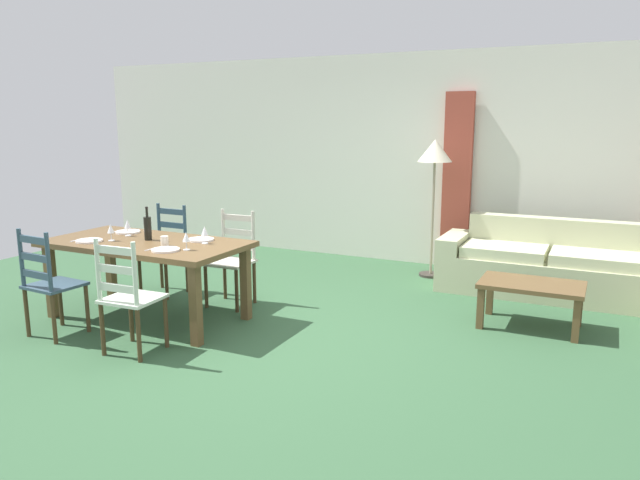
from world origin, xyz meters
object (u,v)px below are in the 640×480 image
wine_bottle (148,228)px  wine_glass_near_left (111,229)px  dining_chair_near_right (128,297)px  dining_chair_far_right (233,259)px  coffee_table (531,290)px  dining_chair_near_left (49,283)px  wine_glass_far_right (205,232)px  wine_glass_far_left (127,225)px  dining_chair_far_left (166,250)px  standing_lamp (435,159)px  dining_table (146,250)px  coffee_cup_primary (165,241)px  couch (549,268)px  wine_glass_near_right (186,238)px

wine_bottle → wine_glass_near_left: 0.34m
dining_chair_near_right → dining_chair_far_right: 1.48m
coffee_table → dining_chair_near_left: bearing=-151.0°
dining_chair_near_left → wine_glass_far_right: (0.99, 0.90, 0.38)m
coffee_table → wine_glass_far_left: bearing=-161.8°
dining_chair_far_left → wine_glass_far_left: dining_chair_far_left is taller
wine_bottle → standing_lamp: standing_lamp is taller
wine_glass_far_left → dining_chair_near_left: bearing=-96.1°
dining_chair_far_right → wine_glass_far_right: dining_chair_far_right is taller
dining_table → wine_glass_far_left: size_ratio=11.80×
dining_table → coffee_cup_primary: coffee_cup_primary is taller
coffee_cup_primary → wine_bottle: bearing=155.5°
wine_glass_near_left → wine_bottle: bearing=33.3°
wine_glass_far_right → wine_glass_far_left: bearing=-178.4°
standing_lamp → dining_chair_far_left: bearing=-141.0°
dining_table → couch: bearing=37.2°
dining_table → wine_glass_far_left: wine_glass_far_left is taller
dining_chair_far_right → couch: (2.87, 1.80, -0.19)m
dining_chair_far_left → coffee_table: bearing=8.4°
wine_glass_far_right → dining_table: bearing=-165.3°
dining_chair_far_right → wine_glass_far_left: size_ratio=5.96×
dining_table → dining_chair_far_right: size_ratio=1.98×
wine_glass_far_left → coffee_table: wine_glass_far_left is taller
dining_table → dining_chair_far_right: (0.47, 0.73, -0.19)m
couch → standing_lamp: (-1.35, 0.18, 1.12)m
wine_glass_near_left → wine_glass_near_right: 0.89m
coffee_table → standing_lamp: size_ratio=0.55×
dining_chair_near_left → wine_bottle: wine_bottle is taller
wine_bottle → wine_glass_far_left: bearing=167.5°
standing_lamp → wine_bottle: bearing=-126.9°
dining_chair_near_right → wine_bottle: 1.02m
dining_chair_far_left → coffee_cup_primary: bearing=-49.6°
coffee_cup_primary → standing_lamp: bearing=59.1°
couch → wine_glass_near_left: bearing=-143.8°
couch → dining_table: bearing=-142.8°
dining_chair_near_right → dining_chair_far_left: bearing=120.6°
dining_chair_near_left → standing_lamp: size_ratio=0.59×
dining_table → wine_glass_far_left: 0.40m
wine_bottle → wine_glass_near_left: wine_bottle is taller
wine_glass_far_right → coffee_table: wine_glass_far_right is taller
wine_glass_near_left → wine_glass_far_left: (-0.04, 0.26, 0.00)m
wine_glass_far_left → coffee_cup_primary: (0.64, -0.22, -0.07)m
wine_glass_near_right → couch: wine_glass_near_right is taller
wine_glass_near_left → wine_glass_near_right: size_ratio=1.00×
wine_glass_far_right → standing_lamp: (1.42, 2.56, 0.55)m
dining_chair_near_right → wine_glass_far_left: size_ratio=5.96×
dining_chair_far_right → wine_glass_near_right: (0.12, -0.88, 0.38)m
wine_glass_near_left → wine_glass_far_left: 0.26m
dining_table → dining_chair_far_right: dining_chair_far_right is taller
wine_glass_near_left → couch: size_ratio=0.07×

